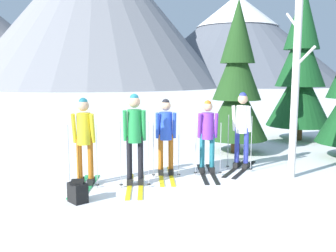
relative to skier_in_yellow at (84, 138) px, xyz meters
name	(u,v)px	position (x,y,z in m)	size (l,w,h in m)	color
ground_plane	(162,178)	(1.56, 0.30, -0.96)	(400.00, 400.00, 0.00)	white
skier_in_yellow	(84,138)	(0.00, 0.00, 0.00)	(0.61, 1.59, 1.74)	green
skier_in_green	(135,134)	(0.98, -0.08, 0.08)	(0.61, 1.71, 1.82)	yellow
skier_in_blue	(166,133)	(1.67, 0.56, -0.02)	(0.61, 1.58, 1.67)	yellow
skier_in_purple	(207,134)	(2.60, 0.61, -0.08)	(0.61, 1.69, 1.63)	black
skier_in_white	(242,126)	(3.50, 0.94, 0.05)	(1.23, 1.64, 1.78)	black
pine_tree_near	(237,84)	(3.88, 2.67, 0.96)	(1.74, 1.74, 4.21)	#51381E
pine_tree_mid	(300,70)	(6.55, 4.41, 1.35)	(2.09, 2.09, 5.05)	#51381E
birch_tree_tall	(295,89)	(4.33, 0.08, 0.92)	(0.19, 1.21, 3.67)	silver
backpack_on_snow_front	(78,192)	(-0.03, -1.00, -0.77)	(0.38, 0.40, 0.38)	black
mountain_ridge_distant	(96,25)	(-4.03, 64.71, 10.30)	(97.94, 51.85, 26.47)	gray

